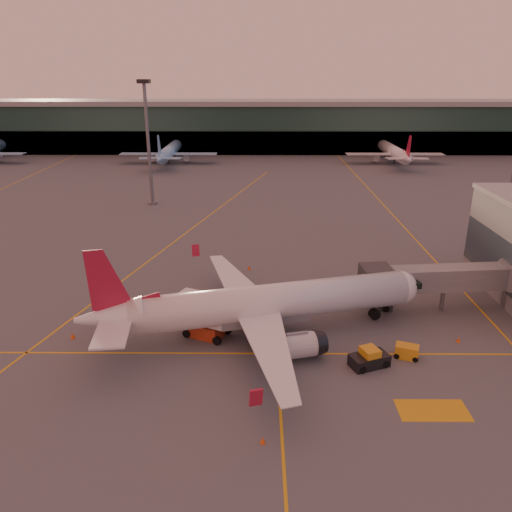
{
  "coord_description": "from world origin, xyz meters",
  "views": [
    {
      "loc": [
        3.16,
        -39.33,
        27.16
      ],
      "look_at": [
        2.76,
        20.22,
        5.0
      ],
      "focal_mm": 35.0,
      "sensor_mm": 36.0,
      "label": 1
    }
  ],
  "objects_px": {
    "catering_truck": "(205,314)",
    "gpu_cart": "(407,352)",
    "main_airplane": "(261,305)",
    "pushback_tug": "(369,359)"
  },
  "relations": [
    {
      "from": "gpu_cart",
      "to": "pushback_tug",
      "type": "distance_m",
      "value": 4.38
    },
    {
      "from": "catering_truck",
      "to": "pushback_tug",
      "type": "distance_m",
      "value": 17.77
    },
    {
      "from": "main_airplane",
      "to": "catering_truck",
      "type": "height_order",
      "value": "main_airplane"
    },
    {
      "from": "main_airplane",
      "to": "pushback_tug",
      "type": "relative_size",
      "value": 8.79
    },
    {
      "from": "catering_truck",
      "to": "gpu_cart",
      "type": "xyz_separation_m",
      "value": [
        20.74,
        -4.36,
        -1.97
      ]
    },
    {
      "from": "catering_truck",
      "to": "gpu_cart",
      "type": "distance_m",
      "value": 21.29
    },
    {
      "from": "catering_truck",
      "to": "main_airplane",
      "type": "bearing_deg",
      "value": 25.16
    },
    {
      "from": "main_airplane",
      "to": "gpu_cart",
      "type": "xyz_separation_m",
      "value": [
        14.62,
        -4.48,
        -3.02
      ]
    },
    {
      "from": "main_airplane",
      "to": "gpu_cart",
      "type": "distance_m",
      "value": 15.59
    },
    {
      "from": "main_airplane",
      "to": "pushback_tug",
      "type": "xyz_separation_m",
      "value": [
        10.54,
        -6.04,
        -2.9
      ]
    }
  ]
}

